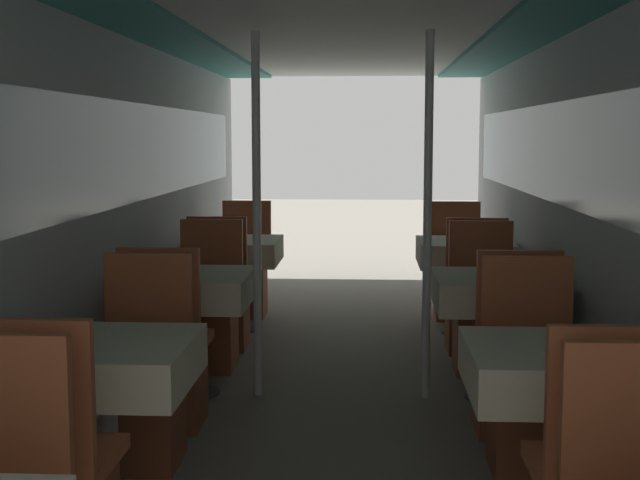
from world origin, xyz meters
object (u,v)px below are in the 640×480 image
object	(u,v)px
dining_table_right_3	(464,256)
chair_left_near_3	(222,307)
chair_right_far_1	(530,406)
dining_table_right_2	(496,296)
dining_table_left_3	(234,254)
chair_right_far_3	(456,282)
chair_left_far_2	(208,322)
support_pole_left_2	(257,217)
chair_right_near_2	(512,375)
chair_left_far_1	(142,400)
support_pole_right_2	(428,218)
dining_table_right_1	(560,377)
dining_table_left_2	(189,293)
chair_right_far_2	(482,326)
chair_left_near_2	(168,370)
dining_table_left_1	(102,370)
chair_left_far_3	(245,280)
chair_right_near_3	(473,309)

from	to	relation	value
dining_table_right_3	chair_left_near_3	bearing A→B (deg)	-161.58
chair_right_far_1	dining_table_right_2	size ratio (longest dim) A/B	1.34
dining_table_left_3	chair_right_far_3	xyz separation A→B (m)	(1.75, 0.58, -0.30)
chair_left_far_2	support_pole_left_2	world-z (taller)	support_pole_left_2
chair_right_near_2	dining_table_right_3	size ratio (longest dim) A/B	1.34
dining_table_left_3	chair_left_far_1	bearing A→B (deg)	-90.00
support_pole_right_2	chair_right_far_3	world-z (taller)	support_pole_right_2
dining_table_right_1	chair_right_far_1	size ratio (longest dim) A/B	0.75
dining_table_left_2	chair_right_far_2	bearing A→B (deg)	18.42
chair_left_near_3	chair_right_far_1	bearing A→B (deg)	-51.74
dining_table_left_3	support_pole_right_2	xyz separation A→B (m)	(1.36, -1.69, 0.44)
chair_left_near_2	dining_table_right_2	bearing A→B (deg)	18.42
dining_table_right_1	chair_left_near_2	bearing A→B (deg)	147.62
dining_table_left_1	chair_right_far_2	distance (m)	2.89
dining_table_left_2	support_pole_right_2	distance (m)	1.43
dining_table_left_2	support_pole_right_2	xyz separation A→B (m)	(1.36, 0.00, 0.44)
dining_table_right_1	chair_right_far_2	xyz separation A→B (m)	(0.00, 2.28, -0.30)
chair_right_far_2	chair_right_far_3	distance (m)	1.69
chair_right_far_3	dining_table_left_1	bearing A→B (deg)	66.20
dining_table_left_2	chair_right_far_3	distance (m)	2.89
dining_table_left_2	support_pole_left_2	xyz separation A→B (m)	(0.39, 0.00, 0.44)
support_pole_left_2	chair_left_far_3	xyz separation A→B (m)	(-0.39, 2.28, -0.74)
chair_left_far_2	chair_right_near_2	bearing A→B (deg)	146.34
dining_table_left_2	support_pole_left_2	size ratio (longest dim) A/B	0.34
dining_table_left_3	chair_left_far_3	distance (m)	0.65
dining_table_left_3	dining_table_right_2	distance (m)	2.44
chair_right_far_1	support_pole_left_2	bearing A→B (deg)	-39.28
dining_table_right_2	chair_right_near_2	world-z (taller)	chair_right_near_2
dining_table_right_1	chair_left_far_1	bearing A→B (deg)	161.58
dining_table_right_1	support_pole_right_2	distance (m)	1.79
dining_table_left_1	chair_left_far_1	world-z (taller)	chair_left_far_1
chair_right_far_1	dining_table_right_2	bearing A→B (deg)	-90.00
chair_left_far_2	dining_table_right_3	bearing A→B (deg)	-147.62
chair_left_near_3	chair_right_far_2	distance (m)	1.83
dining_table_left_2	chair_left_near_2	world-z (taller)	chair_left_near_2
support_pole_left_2	chair_right_far_3	bearing A→B (deg)	59.19
dining_table_right_2	chair_right_far_2	world-z (taller)	chair_right_far_2
support_pole_left_2	chair_right_near_3	distance (m)	1.90
dining_table_right_1	dining_table_right_2	distance (m)	1.69
chair_left_far_1	chair_left_far_2	size ratio (longest dim) A/B	1.00
chair_right_far_2	chair_right_near_3	bearing A→B (deg)	-90.00
chair_left_far_1	dining_table_left_3	xyz separation A→B (m)	(0.00, 2.80, 0.30)
dining_table_right_1	chair_right_far_1	distance (m)	0.65
dining_table_left_3	chair_right_far_1	distance (m)	3.32
dining_table_left_3	chair_right_near_3	size ratio (longest dim) A/B	0.75
dining_table_left_3	chair_right_far_2	xyz separation A→B (m)	(1.75, -1.11, -0.30)
chair_right_far_2	chair_left_near_2	bearing A→B (deg)	33.66
dining_table_right_2	dining_table_right_3	distance (m)	1.69
chair_left_far_1	chair_right_near_2	distance (m)	1.83
support_pole_left_2	chair_right_far_1	bearing A→B (deg)	-39.28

